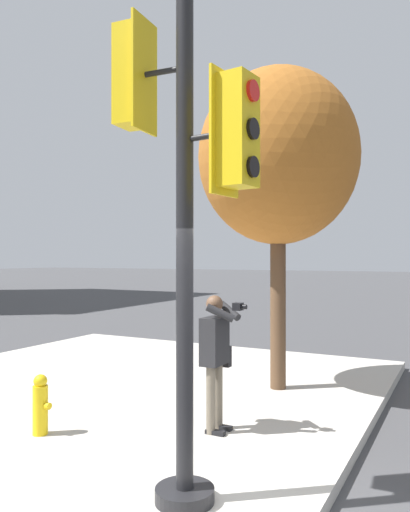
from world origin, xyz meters
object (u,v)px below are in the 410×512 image
at_px(person_photographer, 216,350).
at_px(street_tree, 278,158).
at_px(traffic_signal_pole, 183,186).
at_px(fire_hydrant, 40,405).

height_order(person_photographer, street_tree, street_tree).
xyz_separation_m(traffic_signal_pole, street_tree, (3.94, 0.52, 0.99)).
distance_m(street_tree, fire_hydrant, 5.04).
relative_size(street_tree, fire_hydrant, 7.21).
relative_size(traffic_signal_pole, fire_hydrant, 6.64).
distance_m(person_photographer, fire_hydrant, 2.18).
distance_m(traffic_signal_pole, street_tree, 4.10).
bearing_deg(person_photographer, fire_hydrant, 120.79).
bearing_deg(traffic_signal_pole, street_tree, 7.51).
xyz_separation_m(street_tree, fire_hydrant, (-3.30, 1.81, -3.35)).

